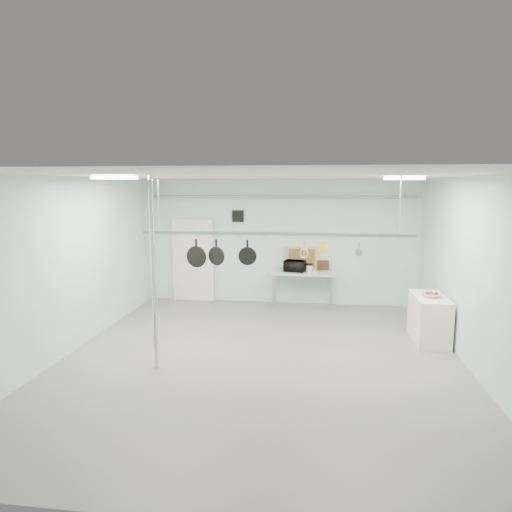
# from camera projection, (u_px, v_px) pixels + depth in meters

# --- Properties ---
(floor) EXTENTS (8.00, 8.00, 0.00)m
(floor) POSITION_uv_depth(u_px,v_px,m) (261.00, 359.00, 8.05)
(floor) COLOR gray
(floor) RESTS_ON ground
(ceiling) EXTENTS (7.00, 8.00, 0.02)m
(ceiling) POSITION_uv_depth(u_px,v_px,m) (261.00, 176.00, 7.56)
(ceiling) COLOR silver
(ceiling) RESTS_ON back_wall
(back_wall) EXTENTS (7.00, 0.02, 3.20)m
(back_wall) POSITION_uv_depth(u_px,v_px,m) (280.00, 242.00, 11.71)
(back_wall) COLOR silver
(back_wall) RESTS_ON floor
(right_wall) EXTENTS (0.02, 8.00, 3.20)m
(right_wall) POSITION_uv_depth(u_px,v_px,m) (476.00, 276.00, 7.34)
(right_wall) COLOR silver
(right_wall) RESTS_ON floor
(door) EXTENTS (1.10, 0.10, 2.20)m
(door) POSITION_uv_depth(u_px,v_px,m) (193.00, 261.00, 12.05)
(door) COLOR silver
(door) RESTS_ON floor
(wall_vent) EXTENTS (0.30, 0.04, 0.30)m
(wall_vent) POSITION_uv_depth(u_px,v_px,m) (238.00, 216.00, 11.74)
(wall_vent) COLOR black
(wall_vent) RESTS_ON back_wall
(conduit_pipe) EXTENTS (6.60, 0.07, 0.07)m
(conduit_pipe) POSITION_uv_depth(u_px,v_px,m) (280.00, 197.00, 11.44)
(conduit_pipe) COLOR gray
(conduit_pipe) RESTS_ON back_wall
(chrome_pole) EXTENTS (0.08, 0.08, 3.20)m
(chrome_pole) POSITION_uv_depth(u_px,v_px,m) (154.00, 274.00, 7.44)
(chrome_pole) COLOR silver
(chrome_pole) RESTS_ON floor
(prep_table) EXTENTS (1.60, 0.70, 0.91)m
(prep_table) POSITION_uv_depth(u_px,v_px,m) (303.00, 275.00, 11.37)
(prep_table) COLOR #A0BCAD
(prep_table) RESTS_ON floor
(side_cabinet) EXTENTS (0.60, 1.20, 0.90)m
(side_cabinet) POSITION_uv_depth(u_px,v_px,m) (429.00, 319.00, 8.94)
(side_cabinet) COLOR white
(side_cabinet) RESTS_ON floor
(pot_rack) EXTENTS (4.80, 0.06, 1.00)m
(pot_rack) POSITION_uv_depth(u_px,v_px,m) (275.00, 232.00, 7.97)
(pot_rack) COLOR #B7B7BC
(pot_rack) RESTS_ON ceiling
(light_panel_left) EXTENTS (0.65, 0.30, 0.05)m
(light_panel_left) POSITION_uv_depth(u_px,v_px,m) (115.00, 178.00, 7.07)
(light_panel_left) COLOR white
(light_panel_left) RESTS_ON ceiling
(light_panel_right) EXTENTS (0.65, 0.30, 0.05)m
(light_panel_right) POSITION_uv_depth(u_px,v_px,m) (404.00, 178.00, 7.83)
(light_panel_right) COLOR white
(light_panel_right) RESTS_ON ceiling
(microwave) EXTENTS (0.57, 0.44, 0.28)m
(microwave) POSITION_uv_depth(u_px,v_px,m) (295.00, 266.00, 11.37)
(microwave) COLOR black
(microwave) RESTS_ON prep_table
(coffee_canister) EXTENTS (0.16, 0.16, 0.18)m
(coffee_canister) POSITION_uv_depth(u_px,v_px,m) (309.00, 269.00, 11.27)
(coffee_canister) COLOR silver
(coffee_canister) RESTS_ON prep_table
(painting_large) EXTENTS (0.79, 0.20, 0.58)m
(painting_large) POSITION_uv_depth(u_px,v_px,m) (302.00, 258.00, 11.61)
(painting_large) COLOR orange
(painting_large) RESTS_ON prep_table
(painting_small) EXTENTS (0.30, 0.09, 0.25)m
(painting_small) POSITION_uv_depth(u_px,v_px,m) (323.00, 265.00, 11.57)
(painting_small) COLOR #342012
(painting_small) RESTS_ON prep_table
(fruit_bowl) EXTENTS (0.44, 0.44, 0.09)m
(fruit_bowl) POSITION_uv_depth(u_px,v_px,m) (432.00, 295.00, 8.79)
(fruit_bowl) COLOR silver
(fruit_bowl) RESTS_ON side_cabinet
(skillet_left) EXTENTS (0.39, 0.13, 0.52)m
(skillet_left) POSITION_uv_depth(u_px,v_px,m) (196.00, 253.00, 8.23)
(skillet_left) COLOR black
(skillet_left) RESTS_ON pot_rack
(skillet_mid) EXTENTS (0.34, 0.19, 0.46)m
(skillet_mid) POSITION_uv_depth(u_px,v_px,m) (216.00, 252.00, 8.17)
(skillet_mid) COLOR black
(skillet_mid) RESTS_ON pot_rack
(skillet_right) EXTENTS (0.33, 0.07, 0.43)m
(skillet_right) POSITION_uv_depth(u_px,v_px,m) (247.00, 252.00, 8.09)
(skillet_right) COLOR black
(skillet_right) RESTS_ON pot_rack
(whisk) EXTENTS (0.19, 0.19, 0.34)m
(whisk) POSITION_uv_depth(u_px,v_px,m) (304.00, 251.00, 7.95)
(whisk) COLOR #B4B4B9
(whisk) RESTS_ON pot_rack
(grater) EXTENTS (0.10, 0.05, 0.24)m
(grater) POSITION_uv_depth(u_px,v_px,m) (322.00, 248.00, 7.90)
(grater) COLOR gold
(grater) RESTS_ON pot_rack
(saucepan) EXTENTS (0.14, 0.10, 0.24)m
(saucepan) POSITION_uv_depth(u_px,v_px,m) (359.00, 249.00, 7.82)
(saucepan) COLOR silver
(saucepan) RESTS_ON pot_rack
(fruit_cluster) EXTENTS (0.24, 0.24, 0.09)m
(fruit_cluster) POSITION_uv_depth(u_px,v_px,m) (432.00, 293.00, 8.79)
(fruit_cluster) COLOR maroon
(fruit_cluster) RESTS_ON fruit_bowl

